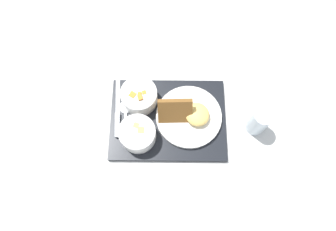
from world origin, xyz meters
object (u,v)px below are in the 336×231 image
Objects in this scene: glass_water at (258,122)px; bowl_soup at (138,134)px; plate_main at (188,116)px; knife at (118,118)px; bowl_salad at (139,96)px; spoon at (126,116)px.

bowl_soup is at bearing -165.27° from glass_water.
plate_main reaches higher than knife.
bowl_salad is 0.71× the size of spoon.
plate_main is 1.87× the size of glass_water.
bowl_soup is at bearing -148.75° from plate_main.
plate_main reaches higher than bowl_salad.
spoon is at bearing -171.60° from plate_main.
plate_main is (0.17, -0.04, -0.02)m from bowl_salad.
plate_main is at bearing -12.29° from bowl_salad.
glass_water reaches higher than bowl_soup.
plate_main reaches higher than spoon.
plate_main is 0.23m from knife.
glass_water reaches higher than knife.
bowl_salad is at bearing 98.62° from bowl_soup.
bowl_salad is 1.04× the size of glass_water.
bowl_salad is 0.57× the size of knife.
bowl_salad is 0.13m from bowl_soup.
knife is (-0.23, -0.04, -0.01)m from plate_main.
plate_main is 0.22m from glass_water.
knife is at bearing -174.02° from glass_water.
bowl_soup is 0.69× the size of spoon.
bowl_salad is 0.17m from plate_main.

